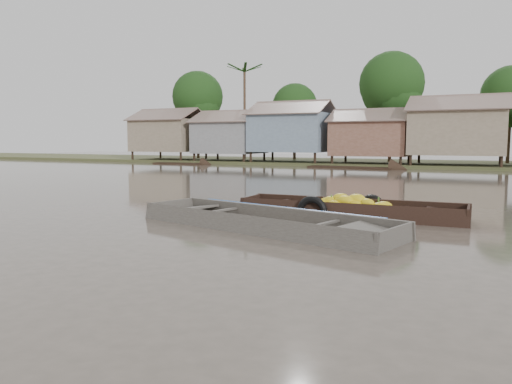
% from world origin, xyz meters
% --- Properties ---
extents(ground, '(120.00, 120.00, 0.00)m').
position_xyz_m(ground, '(0.00, 0.00, 0.00)').
color(ground, '#4F473D').
rests_on(ground, ground).
extents(riverbank, '(120.00, 12.47, 10.22)m').
position_xyz_m(riverbank, '(3.03, 31.86, 3.07)').
color(riverbank, '#384723').
rests_on(riverbank, ground).
extents(banana_boat, '(6.15, 1.71, 0.88)m').
position_xyz_m(banana_boat, '(1.26, 3.20, 0.19)').
color(banana_boat, black).
rests_on(banana_boat, ground).
extents(viewer_boat, '(7.03, 3.47, 0.55)m').
position_xyz_m(viewer_boat, '(-0.02, 0.51, 0.05)').
color(viewer_boat, '#3C3632').
rests_on(viewer_boat, ground).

